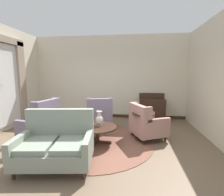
# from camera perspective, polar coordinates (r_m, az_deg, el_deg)

# --- Properties ---
(ground) EXTENTS (8.45, 8.45, 0.00)m
(ground) POSITION_cam_1_polar(r_m,az_deg,el_deg) (4.24, -6.50, -16.19)
(ground) COLOR brown
(wall_back) EXTENTS (6.20, 0.08, 3.23)m
(wall_back) POSITION_cam_1_polar(r_m,az_deg,el_deg) (6.70, -0.86, 7.11)
(wall_back) COLOR beige
(wall_back) RESTS_ON ground
(wall_left) EXTENTS (0.08, 4.04, 3.23)m
(wall_left) POSITION_cam_1_polar(r_m,az_deg,el_deg) (6.08, -33.60, 5.62)
(wall_left) COLOR beige
(wall_left) RESTS_ON ground
(wall_right) EXTENTS (0.08, 4.04, 3.23)m
(wall_right) POSITION_cam_1_polar(r_m,az_deg,el_deg) (5.06, 31.63, 5.52)
(wall_right) COLOR beige
(wall_right) RESTS_ON ground
(baseboard_back) EXTENTS (6.04, 0.03, 0.12)m
(baseboard_back) POSITION_cam_1_polar(r_m,az_deg,el_deg) (6.86, -0.89, -6.01)
(baseboard_back) COLOR #382319
(baseboard_back) RESTS_ON ground
(area_rug) EXTENTS (2.97, 2.97, 0.01)m
(area_rug) POSITION_cam_1_polar(r_m,az_deg,el_deg) (4.50, -5.57, -14.57)
(area_rug) COLOR brown
(area_rug) RESTS_ON ground
(window_with_curtains) EXTENTS (0.12, 2.12, 2.79)m
(window_with_curtains) POSITION_cam_1_polar(r_m,az_deg,el_deg) (5.91, -33.77, 5.05)
(window_with_curtains) COLOR silver
(coffee_table) EXTENTS (0.97, 0.97, 0.45)m
(coffee_table) POSITION_cam_1_polar(r_m,az_deg,el_deg) (4.27, -5.03, -10.52)
(coffee_table) COLOR #382319
(coffee_table) RESTS_ON ground
(porcelain_vase) EXTENTS (0.19, 0.19, 0.38)m
(porcelain_vase) POSITION_cam_1_polar(r_m,az_deg,el_deg) (4.24, -4.39, -7.31)
(porcelain_vase) COLOR beige
(porcelain_vase) RESTS_ON coffee_table
(settee) EXTENTS (1.48, 1.09, 1.04)m
(settee) POSITION_cam_1_polar(r_m,az_deg,el_deg) (3.48, -18.61, -14.87)
(settee) COLOR gray
(settee) RESTS_ON ground
(armchair_near_window) EXTENTS (1.08, 1.09, 0.96)m
(armchair_near_window) POSITION_cam_1_polar(r_m,az_deg,el_deg) (4.63, 11.57, -8.62)
(armchair_near_window) COLOR tan
(armchair_near_window) RESTS_ON ground
(armchair_far_left) EXTENTS (0.92, 0.94, 1.01)m
(armchair_far_left) POSITION_cam_1_polar(r_m,az_deg,el_deg) (5.38, -4.20, -5.93)
(armchair_far_left) COLOR slate
(armchair_far_left) RESTS_ON ground
(armchair_foreground_right) EXTENTS (0.98, 0.97, 1.10)m
(armchair_foreground_right) POSITION_cam_1_polar(r_m,az_deg,el_deg) (4.77, -22.88, -8.14)
(armchair_foreground_right) COLOR slate
(armchair_foreground_right) RESTS_ON ground
(side_table) EXTENTS (0.58, 0.58, 0.74)m
(side_table) POSITION_cam_1_polar(r_m,az_deg,el_deg) (4.50, 10.48, -8.69)
(side_table) COLOR #382319
(side_table) RESTS_ON ground
(sideboard) EXTENTS (0.95, 0.43, 1.02)m
(sideboard) POSITION_cam_1_polar(r_m,az_deg,el_deg) (6.51, 13.50, -3.36)
(sideboard) COLOR #382319
(sideboard) RESTS_ON ground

